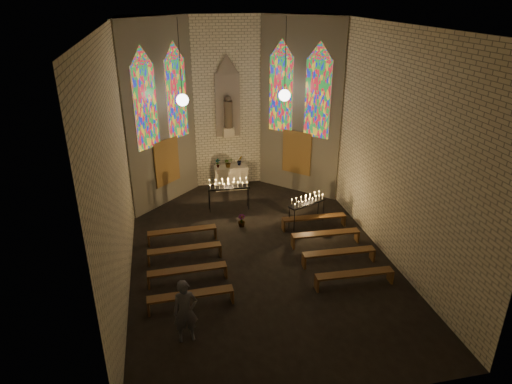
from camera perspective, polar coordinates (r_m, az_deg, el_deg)
floor at (r=14.92m, az=0.25°, el=-7.70°), size 12.00×12.00×0.00m
room at (r=16.52m, az=-2.24°, el=9.54°), size 8.22×12.43×7.00m
altar at (r=19.48m, az=-3.14°, el=1.85°), size 1.40×0.60×1.00m
flower_vase_left at (r=19.16m, az=-4.81°, el=3.62°), size 0.23×0.20×0.38m
flower_vase_center at (r=19.16m, az=-3.49°, el=3.68°), size 0.44×0.41×0.40m
flower_vase_right at (r=19.36m, az=-2.06°, el=3.97°), size 0.27×0.25×0.41m
aisle_flower_pot at (r=16.41m, az=-1.83°, el=-3.61°), size 0.34×0.34×0.47m
votive_stand_left at (r=17.38m, az=-3.46°, el=0.84°), size 1.61×0.42×1.18m
votive_stand_right at (r=16.34m, az=6.42°, el=-1.12°), size 1.51×0.93×1.10m
pew_left_0 at (r=15.63m, az=-9.21°, el=-4.93°), size 2.30×0.39×0.44m
pew_right_0 at (r=16.42m, az=7.26°, el=-3.31°), size 2.30×0.39×0.44m
pew_left_1 at (r=14.59m, az=-8.92°, el=-7.17°), size 2.30×0.39×0.44m
pew_right_1 at (r=15.43m, az=8.69°, el=-5.30°), size 2.30×0.39×0.44m
pew_left_2 at (r=13.58m, az=-8.57°, el=-9.75°), size 2.30×0.39×0.44m
pew_right_2 at (r=14.47m, az=10.32°, el=-7.56°), size 2.30×0.39×0.44m
pew_left_3 at (r=12.59m, az=-8.17°, el=-12.74°), size 2.30×0.39×0.44m
pew_right_3 at (r=13.56m, az=12.20°, el=-10.12°), size 2.30×0.39×0.44m
visitor at (r=11.34m, az=-8.80°, el=-14.54°), size 0.63×0.43×1.65m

